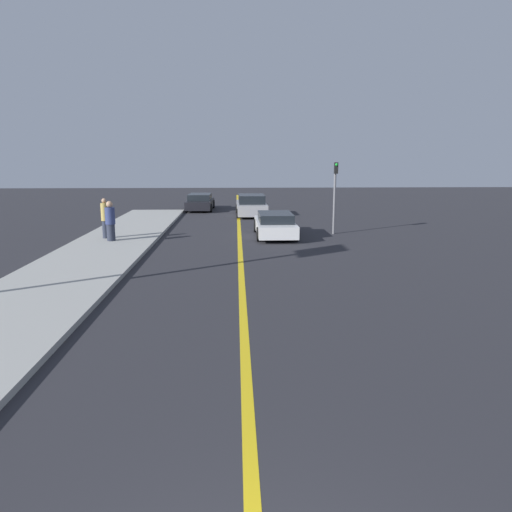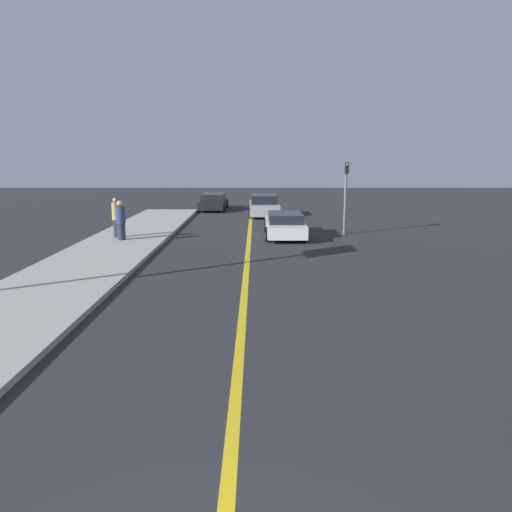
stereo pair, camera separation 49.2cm
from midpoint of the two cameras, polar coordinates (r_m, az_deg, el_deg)
road_center_line at (r=21.26m, az=-2.50°, el=0.86°), size 0.20×60.00×0.01m
sidewalk_left at (r=20.38m, az=-18.58°, el=0.03°), size 3.63×32.56×0.15m
car_near_right_lane at (r=24.39m, az=1.61°, el=3.61°), size 1.95×4.68×1.18m
car_ahead_center at (r=33.11m, az=-0.96°, el=5.78°), size 2.07×4.73×1.39m
car_far_distant at (r=36.83m, az=-6.78°, el=6.14°), size 1.97×4.64×1.20m
pedestrian_near_curb at (r=23.18m, az=-16.90°, el=3.82°), size 0.43×0.43×1.77m
pedestrian_mid_group at (r=24.00m, az=-17.45°, el=4.15°), size 0.33×0.33×1.83m
traffic_light at (r=25.28m, az=8.46°, el=7.49°), size 0.18×0.40×3.57m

